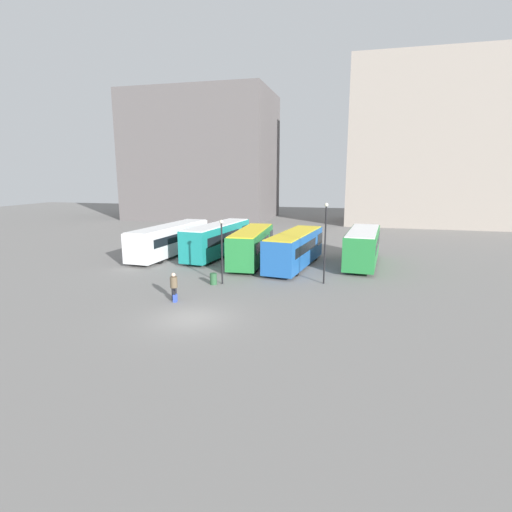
{
  "coord_description": "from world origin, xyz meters",
  "views": [
    {
      "loc": [
        8.95,
        -20.06,
        8.11
      ],
      "look_at": [
        0.94,
        11.05,
        1.51
      ],
      "focal_mm": 28.0,
      "sensor_mm": 36.0,
      "label": 1
    }
  ],
  "objects_px": {
    "bus_0": "(171,239)",
    "bus_3": "(295,248)",
    "bus_4": "(363,246)",
    "bus_2": "(252,245)",
    "lamp_post_1": "(222,246)",
    "traveler": "(174,284)",
    "suitcase": "(175,298)",
    "trash_bin": "(213,279)",
    "lamp_post_0": "(325,237)",
    "bus_1": "(218,239)"
  },
  "relations": [
    {
      "from": "lamp_post_1",
      "to": "lamp_post_0",
      "type": "bearing_deg",
      "value": 15.07
    },
    {
      "from": "lamp_post_1",
      "to": "traveler",
      "type": "bearing_deg",
      "value": -111.87
    },
    {
      "from": "bus_0",
      "to": "bus_3",
      "type": "relative_size",
      "value": 1.16
    },
    {
      "from": "lamp_post_0",
      "to": "traveler",
      "type": "bearing_deg",
      "value": -144.92
    },
    {
      "from": "lamp_post_0",
      "to": "lamp_post_1",
      "type": "height_order",
      "value": "lamp_post_0"
    },
    {
      "from": "lamp_post_0",
      "to": "trash_bin",
      "type": "height_order",
      "value": "lamp_post_0"
    },
    {
      "from": "bus_0",
      "to": "bus_1",
      "type": "height_order",
      "value": "bus_1"
    },
    {
      "from": "bus_3",
      "to": "lamp_post_1",
      "type": "xyz_separation_m",
      "value": [
        -4.37,
        -7.15,
        1.23
      ]
    },
    {
      "from": "traveler",
      "to": "lamp_post_1",
      "type": "height_order",
      "value": "lamp_post_1"
    },
    {
      "from": "bus_1",
      "to": "suitcase",
      "type": "bearing_deg",
      "value": -165.09
    },
    {
      "from": "bus_3",
      "to": "lamp_post_1",
      "type": "bearing_deg",
      "value": 156.05
    },
    {
      "from": "traveler",
      "to": "suitcase",
      "type": "bearing_deg",
      "value": -151.06
    },
    {
      "from": "lamp_post_0",
      "to": "lamp_post_1",
      "type": "xyz_separation_m",
      "value": [
        -7.4,
        -1.99,
        -0.64
      ]
    },
    {
      "from": "bus_2",
      "to": "bus_4",
      "type": "height_order",
      "value": "bus_4"
    },
    {
      "from": "bus_2",
      "to": "bus_4",
      "type": "relative_size",
      "value": 1.02
    },
    {
      "from": "bus_2",
      "to": "trash_bin",
      "type": "bearing_deg",
      "value": 170.06
    },
    {
      "from": "bus_2",
      "to": "suitcase",
      "type": "xyz_separation_m",
      "value": [
        -1.82,
        -12.31,
        -1.45
      ]
    },
    {
      "from": "bus_0",
      "to": "lamp_post_0",
      "type": "bearing_deg",
      "value": -109.73
    },
    {
      "from": "trash_bin",
      "to": "suitcase",
      "type": "bearing_deg",
      "value": -101.27
    },
    {
      "from": "bus_2",
      "to": "lamp_post_0",
      "type": "xyz_separation_m",
      "value": [
        7.1,
        -5.42,
        1.83
      ]
    },
    {
      "from": "bus_3",
      "to": "lamp_post_0",
      "type": "bearing_deg",
      "value": -142.1
    },
    {
      "from": "suitcase",
      "to": "trash_bin",
      "type": "relative_size",
      "value": 0.87
    },
    {
      "from": "bus_2",
      "to": "traveler",
      "type": "bearing_deg",
      "value": 166.75
    },
    {
      "from": "bus_3",
      "to": "bus_2",
      "type": "bearing_deg",
      "value": 93.86
    },
    {
      "from": "bus_0",
      "to": "lamp_post_1",
      "type": "xyz_separation_m",
      "value": [
        8.68,
        -9.11,
        1.22
      ]
    },
    {
      "from": "bus_3",
      "to": "trash_bin",
      "type": "distance_m",
      "value": 9.05
    },
    {
      "from": "suitcase",
      "to": "traveler",
      "type": "bearing_deg",
      "value": 28.94
    },
    {
      "from": "bus_3",
      "to": "lamp_post_0",
      "type": "relative_size",
      "value": 1.74
    },
    {
      "from": "bus_2",
      "to": "lamp_post_1",
      "type": "height_order",
      "value": "lamp_post_1"
    },
    {
      "from": "bus_1",
      "to": "suitcase",
      "type": "relative_size",
      "value": 15.4
    },
    {
      "from": "bus_4",
      "to": "trash_bin",
      "type": "height_order",
      "value": "bus_4"
    },
    {
      "from": "lamp_post_1",
      "to": "bus_0",
      "type": "bearing_deg",
      "value": 133.63
    },
    {
      "from": "bus_4",
      "to": "trash_bin",
      "type": "bearing_deg",
      "value": 136.18
    },
    {
      "from": "bus_3",
      "to": "traveler",
      "type": "distance_m",
      "value": 13.16
    },
    {
      "from": "traveler",
      "to": "lamp_post_0",
      "type": "relative_size",
      "value": 0.3
    },
    {
      "from": "bus_3",
      "to": "bus_4",
      "type": "relative_size",
      "value": 1.1
    },
    {
      "from": "bus_2",
      "to": "lamp_post_0",
      "type": "relative_size",
      "value": 1.62
    },
    {
      "from": "bus_2",
      "to": "suitcase",
      "type": "height_order",
      "value": "bus_2"
    },
    {
      "from": "bus_4",
      "to": "bus_2",
      "type": "bearing_deg",
      "value": 105.54
    },
    {
      "from": "bus_3",
      "to": "traveler",
      "type": "height_order",
      "value": "bus_3"
    },
    {
      "from": "traveler",
      "to": "suitcase",
      "type": "xyz_separation_m",
      "value": [
        0.27,
        -0.44,
        -0.82
      ]
    },
    {
      "from": "bus_4",
      "to": "traveler",
      "type": "distance_m",
      "value": 18.32
    },
    {
      "from": "bus_4",
      "to": "traveler",
      "type": "relative_size",
      "value": 5.29
    },
    {
      "from": "bus_4",
      "to": "lamp_post_1",
      "type": "xyz_separation_m",
      "value": [
        -10.2,
        -9.37,
        1.17
      ]
    },
    {
      "from": "bus_1",
      "to": "lamp_post_1",
      "type": "distance_m",
      "value": 10.78
    },
    {
      "from": "traveler",
      "to": "suitcase",
      "type": "distance_m",
      "value": 0.97
    },
    {
      "from": "suitcase",
      "to": "lamp_post_0",
      "type": "height_order",
      "value": "lamp_post_0"
    },
    {
      "from": "bus_2",
      "to": "bus_4",
      "type": "bearing_deg",
      "value": -82.06
    },
    {
      "from": "bus_1",
      "to": "bus_0",
      "type": "bearing_deg",
      "value": 106.16
    },
    {
      "from": "bus_2",
      "to": "traveler",
      "type": "height_order",
      "value": "bus_2"
    }
  ]
}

